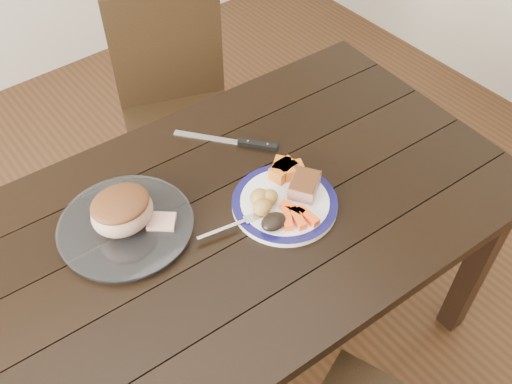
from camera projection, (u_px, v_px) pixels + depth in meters
ground at (235, 348)px, 2.06m from camera, size 4.00×4.00×0.00m
dining_table at (229, 236)px, 1.58m from camera, size 1.65×0.99×0.75m
chair_far at (177, 102)px, 2.19m from camera, size 0.55×0.55×0.93m
dinner_plate at (285, 204)px, 1.52m from camera, size 0.28×0.28×0.02m
plate_rim at (285, 202)px, 1.52m from camera, size 0.28×0.28×0.02m
serving_platter at (126, 227)px, 1.47m from camera, size 0.34×0.34×0.02m
pork_slice at (304, 186)px, 1.53m from camera, size 0.11×0.11×0.04m
roasted_potatoes at (263, 200)px, 1.49m from camera, size 0.09×0.08×0.04m
carrot_batons at (296, 216)px, 1.47m from camera, size 0.09×0.11×0.02m
pumpkin_wedges at (285, 170)px, 1.57m from camera, size 0.10×0.10×0.04m
dark_mushroom at (274, 222)px, 1.45m from camera, size 0.07×0.05×0.03m
fork at (234, 225)px, 1.46m from camera, size 0.18×0.05×0.00m
roast_joint at (122, 212)px, 1.42m from camera, size 0.16×0.14×0.10m
cut_slice at (162, 222)px, 1.46m from camera, size 0.09×0.09×0.02m
carving_knife at (245, 143)px, 1.69m from camera, size 0.21×0.27×0.01m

